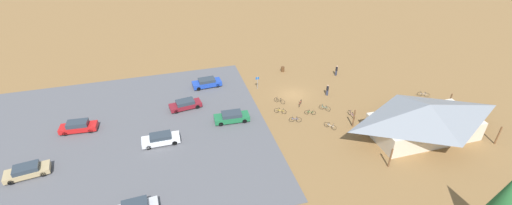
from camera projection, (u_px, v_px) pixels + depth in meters
name	position (u px, v px, depth m)	size (l,w,h in m)	color
ground	(294.00, 95.00, 54.12)	(160.00, 160.00, 0.00)	olive
parking_lot_asphalt	(104.00, 140.00, 44.52)	(41.89, 33.37, 0.05)	#56565B
bike_pavilion	(426.00, 118.00, 44.13)	(15.69, 8.64, 4.63)	beige
trash_bin	(283.00, 69.00, 60.79)	(0.60, 0.60, 0.90)	brown
lot_sign	(257.00, 81.00, 55.04)	(0.56, 0.08, 2.20)	#99999E
pine_mideast	(505.00, 199.00, 29.70)	(2.68, 2.68, 7.80)	brown
bicycle_teal_yard_center	(325.00, 108.00, 50.27)	(1.23, 1.29, 0.89)	black
bicycle_blue_mid_cluster	(295.00, 120.00, 47.75)	(1.63, 0.69, 0.89)	black
bicycle_silver_back_row	(423.00, 94.00, 53.56)	(1.48, 1.00, 0.82)	black
bicycle_green_edge_south	(310.00, 112.00, 49.35)	(1.48, 0.73, 0.73)	black
bicycle_yellow_trailside	(280.00, 111.00, 49.59)	(1.53, 1.02, 0.84)	black
bicycle_purple_yard_left	(351.00, 114.00, 48.86)	(0.48, 1.78, 0.81)	black
bicycle_white_edge_north	(330.00, 126.00, 46.50)	(1.08, 1.50, 0.86)	black
bicycle_black_lone_west	(279.00, 101.00, 51.97)	(1.26, 1.35, 0.82)	black
bicycle_orange_by_bin	(427.00, 101.00, 51.92)	(1.63, 0.80, 0.80)	black
bicycle_red_front_row	(300.00, 103.00, 51.44)	(1.01, 1.34, 0.78)	black
car_tan_far_end	(27.00, 171.00, 38.70)	(4.78, 2.51, 1.32)	tan
car_blue_by_curb	(207.00, 83.00, 55.97)	(4.69, 2.17, 1.39)	#1E42B2
car_white_back_corner	(161.00, 139.00, 43.54)	(4.64, 1.80, 1.37)	white
car_green_aisle_side	(232.00, 117.00, 47.68)	(4.88, 2.09, 1.40)	#1E6B3D
car_red_front_row	(78.00, 126.00, 45.76)	(4.72, 2.05, 1.47)	red
car_maroon_mid_lot	(185.00, 104.00, 50.48)	(4.75, 2.41, 1.31)	maroon
visitor_crossing_yard	(327.00, 90.00, 53.61)	(0.39, 0.36, 1.81)	#2D3347
visitor_by_pavilion	(336.00, 70.00, 59.25)	(0.40, 0.40, 1.82)	#2D3347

